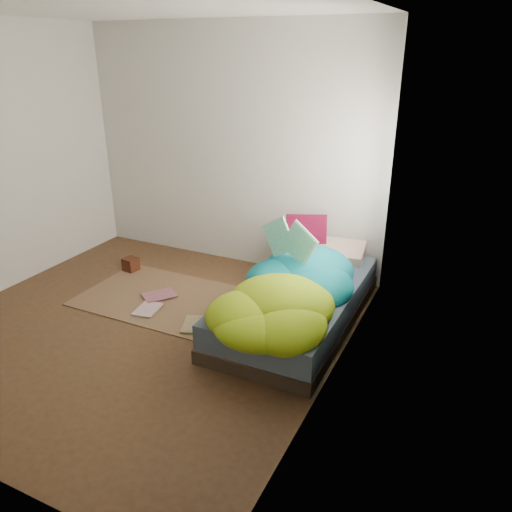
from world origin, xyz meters
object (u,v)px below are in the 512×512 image
Objects in this scene: open_book at (289,230)px; floor_book_a at (138,308)px; pillow_magenta at (306,234)px; bed at (297,304)px; wooden_box at (131,264)px; floor_book_b at (156,291)px.

floor_book_a is at bearing -138.40° from open_book.
pillow_magenta reaches higher than floor_book_a.
bed is 4.03× the size of open_book.
floor_book_a is (0.64, -0.70, -0.06)m from wooden_box.
floor_book_a is 0.90× the size of floor_book_b.
bed is 1.51m from floor_book_b.
pillow_magenta reaches higher than floor_book_b.
open_book reaches higher than floor_book_a.
floor_book_b is at bearing -153.43° from open_book.
bed reaches higher than floor_book_b.
floor_book_a is (-1.30, -0.58, -0.81)m from open_book.
open_book is 1.76× the size of floor_book_a.
open_book is at bearing 14.63° from floor_book_a.
open_book reaches higher than floor_book_b.
wooden_box is 0.46× the size of floor_book_b.
wooden_box is at bearing -174.26° from floor_book_b.
bed is 6.39× the size of floor_book_b.
pillow_magenta is 2.84× the size of wooden_box.
floor_book_b is at bearing 89.77° from floor_book_a.
bed is 7.10× the size of floor_book_a.
floor_book_b reaches higher than floor_book_a.
floor_book_a is at bearing -45.04° from floor_book_b.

